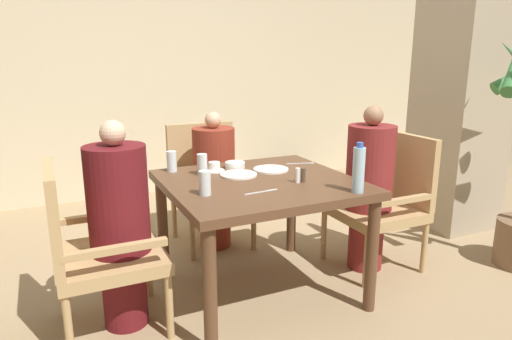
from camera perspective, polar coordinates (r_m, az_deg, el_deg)
ground_plane at (r=3.02m, az=0.44°, el=-14.88°), size 16.00×16.00×0.00m
wall_back at (r=5.00m, az=-12.28°, el=13.10°), size 8.00×0.06×2.80m
pillar_stone at (r=4.25m, az=24.57°, el=11.36°), size 0.60×0.60×2.70m
dining_table at (r=2.76m, az=0.47°, el=-3.14°), size 1.11×1.06×0.74m
chair_left_side at (r=2.57m, az=-19.86°, el=-8.84°), size 0.56×0.56×0.93m
diner_in_left_chair at (r=2.55m, az=-16.67°, el=-6.53°), size 0.32×0.32×1.15m
chair_far_side at (r=3.65m, az=-6.03°, el=-1.29°), size 0.56×0.56×0.93m
diner_in_far_chair at (r=3.51m, az=-5.24°, el=-1.13°), size 0.32×0.32×1.06m
chair_right_side at (r=3.33m, az=15.85°, el=-3.30°), size 0.56×0.56×0.93m
diner_in_right_chair at (r=3.21m, az=13.93°, el=-2.12°), size 0.32×0.32×1.15m
plate_main_left at (r=2.97m, az=1.87°, el=0.08°), size 0.23×0.23×0.01m
plate_main_right at (r=2.84m, az=-2.19°, el=-0.59°), size 0.23×0.23×0.01m
teacup_with_saucer at (r=2.95m, az=-5.23°, el=0.31°), size 0.13×0.13×0.06m
bowl_small at (r=3.02m, az=-2.64°, el=0.62°), size 0.13×0.13×0.04m
water_bottle at (r=2.52m, az=12.71°, el=0.08°), size 0.07×0.07×0.28m
glass_tall_near at (r=2.97m, az=-10.50°, el=1.06°), size 0.06×0.06×0.13m
glass_tall_mid at (r=2.86m, az=-6.74°, el=0.68°), size 0.06×0.06×0.13m
glass_tall_far at (r=2.44m, az=-6.40°, el=-1.63°), size 0.06×0.06×0.13m
salt_shaker at (r=2.68m, az=5.20°, el=-0.68°), size 0.03×0.03×0.09m
pepper_shaker at (r=2.70m, az=5.92°, el=-0.63°), size 0.03×0.03×0.08m
fork_beside_plate at (r=3.17m, az=5.91°, el=0.84°), size 0.19×0.07×0.00m
knife_beside_plate at (r=2.50m, az=0.85°, el=-2.72°), size 0.21×0.03×0.00m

